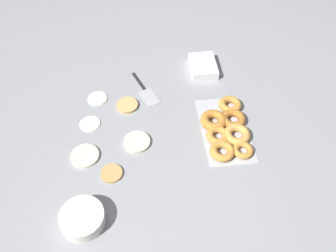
# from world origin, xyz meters

# --- Properties ---
(ground_plane) EXTENTS (3.00, 3.00, 0.00)m
(ground_plane) POSITION_xyz_m (0.00, 0.00, 0.00)
(ground_plane) COLOR gray
(pancake_0) EXTENTS (0.09, 0.09, 0.01)m
(pancake_0) POSITION_xyz_m (0.15, 0.06, 0.01)
(pancake_0) COLOR tan
(pancake_0) RESTS_ON ground_plane
(pancake_1) EXTENTS (0.11, 0.11, 0.01)m
(pancake_1) POSITION_xyz_m (-0.10, 0.23, 0.01)
(pancake_1) COLOR beige
(pancake_1) RESTS_ON ground_plane
(pancake_2) EXTENTS (0.09, 0.09, 0.01)m
(pancake_2) POSITION_xyz_m (0.21, 0.19, 0.00)
(pancake_2) COLOR beige
(pancake_2) RESTS_ON ground_plane
(pancake_3) EXTENTS (0.08, 0.08, 0.01)m
(pancake_3) POSITION_xyz_m (0.06, 0.22, 0.00)
(pancake_3) COLOR silver
(pancake_3) RESTS_ON ground_plane
(pancake_4) EXTENTS (0.10, 0.10, 0.01)m
(pancake_4) POSITION_xyz_m (-0.05, 0.03, 0.01)
(pancake_4) COLOR beige
(pancake_4) RESTS_ON ground_plane
(pancake_5) EXTENTS (0.08, 0.08, 0.01)m
(pancake_5) POSITION_xyz_m (-0.19, 0.13, 0.01)
(pancake_5) COLOR tan
(pancake_5) RESTS_ON ground_plane
(donut_tray) EXTENTS (0.35, 0.19, 0.04)m
(donut_tray) POSITION_xyz_m (-0.03, -0.33, 0.02)
(donut_tray) COLOR #ADAFB5
(donut_tray) RESTS_ON ground_plane
(batter_bowl) EXTENTS (0.15, 0.15, 0.05)m
(batter_bowl) POSITION_xyz_m (-0.36, 0.22, 0.03)
(batter_bowl) COLOR silver
(batter_bowl) RESTS_ON ground_plane
(container_stack) EXTENTS (0.16, 0.12, 0.04)m
(container_stack) POSITION_xyz_m (0.34, -0.31, 0.02)
(container_stack) COLOR white
(container_stack) RESTS_ON ground_plane
(spatula) EXTENTS (0.23, 0.12, 0.01)m
(spatula) POSITION_xyz_m (0.21, -0.03, 0.00)
(spatula) COLOR black
(spatula) RESTS_ON ground_plane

